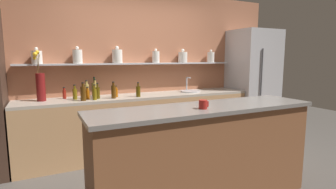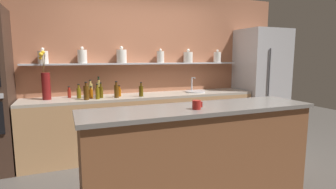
% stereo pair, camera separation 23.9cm
% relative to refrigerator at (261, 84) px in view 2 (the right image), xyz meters
% --- Properties ---
extents(ground_plane, '(12.00, 12.00, 0.00)m').
position_rel_refrigerator_xyz_m(ground_plane, '(-2.19, -1.20, -1.01)').
color(ground_plane, '#4C4742').
extents(back_wall_unit, '(5.20, 0.28, 2.60)m').
position_rel_refrigerator_xyz_m(back_wall_unit, '(-2.19, 0.40, 0.30)').
color(back_wall_unit, '#A86647').
rests_on(back_wall_unit, ground_plane).
extents(back_counter_unit, '(3.64, 0.62, 0.92)m').
position_rel_refrigerator_xyz_m(back_counter_unit, '(-2.25, 0.04, -0.55)').
color(back_counter_unit, tan).
rests_on(back_counter_unit, ground_plane).
extents(island_counter, '(2.40, 0.61, 1.02)m').
position_rel_refrigerator_xyz_m(island_counter, '(-2.19, -1.64, -0.50)').
color(island_counter, brown).
rests_on(island_counter, ground_plane).
extents(refrigerator, '(0.82, 0.73, 2.02)m').
position_rel_refrigerator_xyz_m(refrigerator, '(0.00, 0.00, 0.00)').
color(refrigerator, '#B7B7BC').
rests_on(refrigerator, ground_plane).
extents(flower_vase, '(0.13, 0.14, 0.68)m').
position_rel_refrigerator_xyz_m(flower_vase, '(-3.68, 0.10, 0.14)').
color(flower_vase, maroon).
rests_on(flower_vase, back_counter_unit).
extents(sink_fixture, '(0.34, 0.34, 0.25)m').
position_rel_refrigerator_xyz_m(sink_fixture, '(-1.37, 0.05, -0.07)').
color(sink_fixture, '#B7B7BC').
rests_on(sink_fixture, back_counter_unit).
extents(bottle_spirit_0, '(0.07, 0.07, 0.27)m').
position_rel_refrigerator_xyz_m(bottle_spirit_0, '(-2.97, 0.07, 0.03)').
color(bottle_spirit_0, tan).
rests_on(bottle_spirit_0, back_counter_unit).
extents(bottle_spirit_1, '(0.06, 0.06, 0.26)m').
position_rel_refrigerator_xyz_m(bottle_spirit_1, '(-3.09, 0.06, 0.02)').
color(bottle_spirit_1, tan).
rests_on(bottle_spirit_1, back_counter_unit).
extents(bottle_sauce_2, '(0.05, 0.05, 0.17)m').
position_rel_refrigerator_xyz_m(bottle_sauce_2, '(-3.38, 0.18, -0.02)').
color(bottle_sauce_2, maroon).
rests_on(bottle_sauce_2, back_counter_unit).
extents(bottle_oil_3, '(0.06, 0.06, 0.23)m').
position_rel_refrigerator_xyz_m(bottle_oil_3, '(-2.95, -0.03, 0.00)').
color(bottle_oil_3, '#47380A').
rests_on(bottle_oil_3, back_counter_unit).
extents(bottle_wine_4, '(0.08, 0.08, 0.30)m').
position_rel_refrigerator_xyz_m(bottle_wine_4, '(-2.95, 0.23, 0.02)').
color(bottle_wine_4, '#193814').
rests_on(bottle_wine_4, back_counter_unit).
extents(bottle_spirit_5, '(0.06, 0.06, 0.24)m').
position_rel_refrigerator_xyz_m(bottle_spirit_5, '(-2.74, -0.10, 0.01)').
color(bottle_spirit_5, '#4C2D0C').
rests_on(bottle_spirit_5, back_counter_unit).
extents(bottle_oil_6, '(0.06, 0.06, 0.21)m').
position_rel_refrigerator_xyz_m(bottle_oil_6, '(-3.25, 0.05, -0.01)').
color(bottle_oil_6, brown).
rests_on(bottle_oil_6, back_counter_unit).
extents(bottle_sauce_7, '(0.06, 0.06, 0.17)m').
position_rel_refrigerator_xyz_m(bottle_sauce_7, '(-2.67, 0.01, -0.02)').
color(bottle_sauce_7, '#9E4C0A').
rests_on(bottle_sauce_7, back_counter_unit).
extents(bottle_spirit_8, '(0.07, 0.07, 0.25)m').
position_rel_refrigerator_xyz_m(bottle_spirit_8, '(-3.16, -0.13, 0.02)').
color(bottle_spirit_8, '#4C2D0C').
rests_on(bottle_spirit_8, back_counter_unit).
extents(bottle_oil_9, '(0.07, 0.07, 0.22)m').
position_rel_refrigerator_xyz_m(bottle_oil_9, '(-2.37, -0.11, -0.00)').
color(bottle_oil_9, '#47380A').
rests_on(bottle_oil_9, back_counter_unit).
extents(bottle_sauce_10, '(0.06, 0.06, 0.18)m').
position_rel_refrigerator_xyz_m(bottle_sauce_10, '(-3.09, -0.01, -0.02)').
color(bottle_sauce_10, '#9E4C0A').
rests_on(bottle_sauce_10, back_counter_unit).
extents(bottle_oil_11, '(0.06, 0.06, 0.22)m').
position_rel_refrigerator_xyz_m(bottle_oil_11, '(-3.01, -0.12, -0.00)').
color(bottle_oil_11, brown).
rests_on(bottle_oil_11, back_counter_unit).
extents(coffee_mug, '(0.10, 0.08, 0.09)m').
position_rel_refrigerator_xyz_m(coffee_mug, '(-2.29, -1.75, 0.05)').
color(coffee_mug, maroon).
rests_on(coffee_mug, island_counter).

